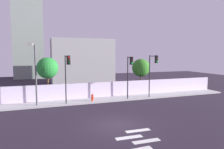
{
  "coord_description": "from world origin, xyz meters",
  "views": [
    {
      "loc": [
        -5.25,
        -13.61,
        5.24
      ],
      "look_at": [
        1.86,
        6.5,
        3.16
      ],
      "focal_mm": 32.01,
      "sensor_mm": 36.0,
      "label": 1
    }
  ],
  "objects_px": {
    "traffic_light_right": "(130,69)",
    "fire_hydrant": "(92,97)",
    "traffic_light_left": "(67,69)",
    "roadside_tree_midleft": "(141,68)",
    "traffic_light_center": "(153,67)",
    "street_lamp_curbside": "(35,69)",
    "roadside_tree_leftmost": "(47,68)"
  },
  "relations": [
    {
      "from": "traffic_light_left",
      "to": "roadside_tree_midleft",
      "type": "bearing_deg",
      "value": 19.56
    },
    {
      "from": "roadside_tree_leftmost",
      "to": "street_lamp_curbside",
      "type": "bearing_deg",
      "value": -112.0
    },
    {
      "from": "traffic_light_center",
      "to": "fire_hydrant",
      "type": "bearing_deg",
      "value": 173.58
    },
    {
      "from": "traffic_light_left",
      "to": "traffic_light_right",
      "type": "bearing_deg",
      "value": 1.41
    },
    {
      "from": "traffic_light_left",
      "to": "roadside_tree_leftmost",
      "type": "bearing_deg",
      "value": 116.11
    },
    {
      "from": "traffic_light_right",
      "to": "fire_hydrant",
      "type": "height_order",
      "value": "traffic_light_right"
    },
    {
      "from": "traffic_light_left",
      "to": "roadside_tree_midleft",
      "type": "xyz_separation_m",
      "value": [
        10.3,
        3.66,
        -0.3
      ]
    },
    {
      "from": "traffic_light_right",
      "to": "traffic_light_center",
      "type": "bearing_deg",
      "value": -3.42
    },
    {
      "from": "traffic_light_center",
      "to": "traffic_light_right",
      "type": "height_order",
      "value": "traffic_light_center"
    },
    {
      "from": "traffic_light_right",
      "to": "roadside_tree_midleft",
      "type": "relative_size",
      "value": 1.04
    },
    {
      "from": "traffic_light_center",
      "to": "roadside_tree_midleft",
      "type": "distance_m",
      "value": 3.69
    },
    {
      "from": "traffic_light_right",
      "to": "roadside_tree_leftmost",
      "type": "relative_size",
      "value": 0.99
    },
    {
      "from": "traffic_light_left",
      "to": "roadside_tree_leftmost",
      "type": "relative_size",
      "value": 1.01
    },
    {
      "from": "traffic_light_right",
      "to": "fire_hydrant",
      "type": "bearing_deg",
      "value": 171.51
    },
    {
      "from": "traffic_light_right",
      "to": "roadside_tree_leftmost",
      "type": "distance_m",
      "value": 9.5
    },
    {
      "from": "street_lamp_curbside",
      "to": "fire_hydrant",
      "type": "distance_m",
      "value": 6.75
    },
    {
      "from": "fire_hydrant",
      "to": "traffic_light_left",
      "type": "bearing_deg",
      "value": -163.96
    },
    {
      "from": "traffic_light_center",
      "to": "roadside_tree_midleft",
      "type": "relative_size",
      "value": 1.07
    },
    {
      "from": "traffic_light_center",
      "to": "roadside_tree_leftmost",
      "type": "bearing_deg",
      "value": 162.72
    },
    {
      "from": "traffic_light_right",
      "to": "fire_hydrant",
      "type": "xyz_separation_m",
      "value": [
        -4.24,
        0.63,
        -3.15
      ]
    },
    {
      "from": "traffic_light_left",
      "to": "traffic_light_center",
      "type": "xyz_separation_m",
      "value": [
        9.97,
        -0.0,
        0.01
      ]
    },
    {
      "from": "traffic_light_right",
      "to": "roadside_tree_midleft",
      "type": "xyz_separation_m",
      "value": [
        3.26,
        3.49,
        -0.2
      ]
    },
    {
      "from": "fire_hydrant",
      "to": "street_lamp_curbside",
      "type": "bearing_deg",
      "value": -177.16
    },
    {
      "from": "traffic_light_center",
      "to": "traffic_light_right",
      "type": "relative_size",
      "value": 1.03
    },
    {
      "from": "traffic_light_center",
      "to": "roadside_tree_leftmost",
      "type": "relative_size",
      "value": 1.02
    },
    {
      "from": "street_lamp_curbside",
      "to": "roadside_tree_midleft",
      "type": "height_order",
      "value": "street_lamp_curbside"
    },
    {
      "from": "roadside_tree_midleft",
      "to": "roadside_tree_leftmost",
      "type": "bearing_deg",
      "value": 180.0
    },
    {
      "from": "traffic_light_center",
      "to": "fire_hydrant",
      "type": "distance_m",
      "value": 7.92
    },
    {
      "from": "street_lamp_curbside",
      "to": "fire_hydrant",
      "type": "xyz_separation_m",
      "value": [
        5.87,
        0.29,
        -3.32
      ]
    },
    {
      "from": "roadside_tree_leftmost",
      "to": "roadside_tree_midleft",
      "type": "bearing_deg",
      "value": -0.0
    },
    {
      "from": "traffic_light_left",
      "to": "traffic_light_center",
      "type": "distance_m",
      "value": 9.97
    },
    {
      "from": "traffic_light_right",
      "to": "street_lamp_curbside",
      "type": "xyz_separation_m",
      "value": [
        -10.11,
        0.34,
        0.17
      ]
    }
  ]
}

